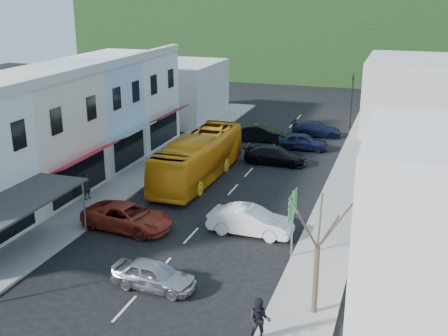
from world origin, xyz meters
TOP-DOWN VIEW (x-y plane):
  - ground at (0.00, 0.00)m, footprint 120.00×120.00m
  - sidewalk_left at (-7.50, 10.00)m, footprint 3.00×52.00m
  - sidewalk_right at (7.50, 10.00)m, footprint 3.00×52.00m
  - shopfront_row at (-12.49, 5.00)m, footprint 8.25×30.00m
  - distant_block_left at (-12.00, 27.00)m, footprint 8.00×10.00m
  - distant_block_right at (11.00, 30.00)m, footprint 8.00×12.00m
  - hillside at (-1.45, 65.09)m, footprint 80.00×26.00m
  - bus at (-3.02, 9.28)m, footprint 2.67×11.64m
  - car_silver at (0.49, -5.96)m, footprint 4.51×2.09m
  - car_white at (3.13, 1.30)m, footprint 4.45×1.94m
  - car_red at (-3.83, -0.27)m, footprint 4.77×2.36m
  - car_black_near at (1.40, 14.74)m, footprint 4.52×1.89m
  - car_navy_mid at (2.75, 19.49)m, footprint 4.46×1.96m
  - car_black_far at (-1.44, 21.02)m, footprint 4.54×2.17m
  - car_navy_far at (3.11, 24.50)m, footprint 4.60×2.11m
  - pedestrian_left at (-8.45, 2.90)m, footprint 0.53×0.68m
  - pedestrian_right at (6.30, -8.67)m, footprint 0.77×0.56m
  - direction_sign at (5.97, -0.96)m, footprint 0.27×1.70m
  - street_tree at (8.00, -5.85)m, footprint 2.54×2.54m
  - traffic_signal at (5.80, 28.51)m, footprint 0.87×1.25m

SIDE VIEW (x-z plane):
  - ground at x=0.00m, z-range 0.00..0.00m
  - sidewalk_left at x=-7.50m, z-range 0.00..0.15m
  - sidewalk_right at x=7.50m, z-range 0.00..0.15m
  - car_silver at x=0.49m, z-range 0.00..1.40m
  - car_white at x=3.13m, z-range 0.00..1.40m
  - car_red at x=-3.83m, z-range 0.00..1.40m
  - car_black_near at x=1.40m, z-range 0.00..1.40m
  - car_navy_mid at x=2.75m, z-range 0.00..1.40m
  - car_black_far at x=-1.44m, z-range 0.00..1.40m
  - car_navy_far at x=3.11m, z-range 0.00..1.40m
  - pedestrian_left at x=-8.45m, z-range 0.15..1.85m
  - pedestrian_right at x=6.30m, z-range 0.15..1.85m
  - bus at x=-3.02m, z-range 0.00..3.10m
  - direction_sign at x=5.97m, z-range 0.00..3.75m
  - traffic_signal at x=5.80m, z-range 0.00..5.45m
  - distant_block_left at x=-12.00m, z-range 0.00..6.00m
  - street_tree at x=8.00m, z-range 0.00..6.38m
  - distant_block_right at x=11.00m, z-range 0.00..7.00m
  - shopfront_row at x=-12.49m, z-range 0.00..8.00m
  - hillside at x=-1.45m, z-range -0.27..13.73m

